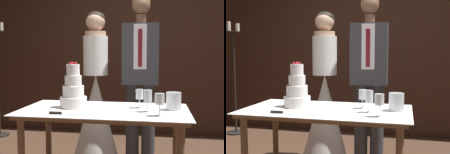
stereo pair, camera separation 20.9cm
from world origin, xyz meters
TOP-DOWN VIEW (x-y plane):
  - wall_back at (0.00, 1.95)m, footprint 5.41×0.12m
  - cake_table at (-0.20, -0.06)m, footprint 1.42×0.74m
  - tiered_cake at (-0.48, -0.02)m, footprint 0.24×0.24m
  - cake_knife at (-0.47, -0.31)m, footprint 0.38×0.05m
  - wine_glass_near at (0.17, -0.12)m, footprint 0.07×0.07m
  - wine_glass_middle at (0.27, -0.25)m, footprint 0.07×0.07m
  - wine_glass_far at (0.10, 0.04)m, footprint 0.07×0.07m
  - hurricane_candle at (0.38, -0.00)m, footprint 0.13×0.13m
  - bride at (-0.45, 0.76)m, footprint 0.54×0.54m
  - groom at (0.06, 0.76)m, footprint 0.40×0.25m

SIDE VIEW (x-z plane):
  - bride at x=-0.45m, z-range -0.22..1.49m
  - cake_table at x=-0.20m, z-range 0.29..1.05m
  - cake_knife at x=-0.47m, z-range 0.76..0.78m
  - hurricane_candle at x=0.38m, z-range 0.76..0.91m
  - wine_glass_far at x=0.10m, z-range 0.80..0.96m
  - wine_glass_near at x=0.17m, z-range 0.79..0.97m
  - wine_glass_middle at x=0.27m, z-range 0.80..0.97m
  - tiered_cake at x=-0.48m, z-range 0.70..1.10m
  - groom at x=0.06m, z-range 0.10..1.96m
  - wall_back at x=0.00m, z-range 0.00..2.55m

